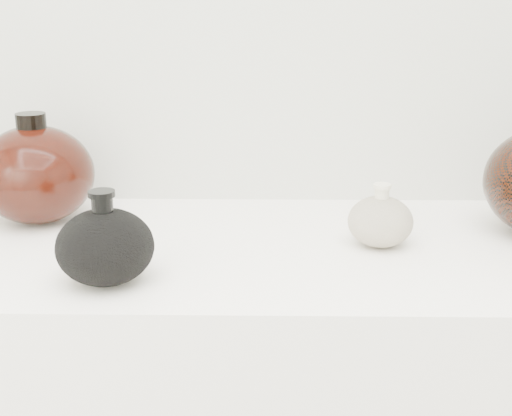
{
  "coord_description": "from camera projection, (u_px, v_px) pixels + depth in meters",
  "views": [
    {
      "loc": [
        0.02,
        -0.11,
        1.3
      ],
      "look_at": [
        0.01,
        0.92,
        0.97
      ],
      "focal_mm": 50.0,
      "sensor_mm": 36.0,
      "label": 1
    }
  ],
  "objects": [
    {
      "name": "cream_gourd_vase",
      "position": [
        380.0,
        221.0,
        1.12
      ],
      "size": [
        0.14,
        0.14,
        0.1
      ],
      "color": "beige",
      "rests_on": "display_counter"
    },
    {
      "name": "left_round_pot",
      "position": [
        36.0,
        174.0,
        1.22
      ],
      "size": [
        0.21,
        0.21,
        0.19
      ],
      "color": "black",
      "rests_on": "display_counter"
    },
    {
      "name": "black_gourd_vase",
      "position": [
        105.0,
        246.0,
        0.97
      ],
      "size": [
        0.17,
        0.17,
        0.13
      ],
      "color": "black",
      "rests_on": "display_counter"
    }
  ]
}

